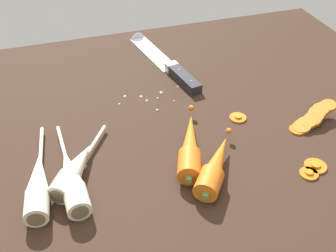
{
  "coord_description": "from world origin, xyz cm",
  "views": [
    {
      "loc": [
        -19.69,
        -64.03,
        52.98
      ],
      "look_at": [
        0.0,
        -2.0,
        1.5
      ],
      "focal_mm": 44.43,
      "sensor_mm": 36.0,
      "label": 1
    }
  ],
  "objects_px": {
    "carrot_slice_stack": "(313,118)",
    "carrot_slice_stray_far": "(316,165)",
    "parsnip_front": "(71,179)",
    "chefs_knife": "(161,58)",
    "parsnip_mid_left": "(75,169)",
    "parsnip_mid_right": "(38,184)",
    "carrot_slice_stray_near": "(309,173)",
    "carrot_slice_stray_mid": "(238,117)",
    "whole_carrot_second": "(215,166)",
    "whole_carrot": "(190,146)"
  },
  "relations": [
    {
      "from": "carrot_slice_stack",
      "to": "carrot_slice_stray_mid",
      "type": "distance_m",
      "value": 0.15
    },
    {
      "from": "carrot_slice_stack",
      "to": "carrot_slice_stray_near",
      "type": "xyz_separation_m",
      "value": [
        -0.09,
        -0.13,
        -0.01
      ]
    },
    {
      "from": "parsnip_front",
      "to": "chefs_knife",
      "type": "bearing_deg",
      "value": 54.1
    },
    {
      "from": "whole_carrot_second",
      "to": "parsnip_front",
      "type": "bearing_deg",
      "value": 169.21
    },
    {
      "from": "chefs_knife",
      "to": "parsnip_front",
      "type": "relative_size",
      "value": 1.44
    },
    {
      "from": "whole_carrot",
      "to": "carrot_slice_stack",
      "type": "relative_size",
      "value": 1.76
    },
    {
      "from": "parsnip_mid_left",
      "to": "carrot_slice_stray_far",
      "type": "xyz_separation_m",
      "value": [
        0.42,
        -0.11,
        -0.02
      ]
    },
    {
      "from": "parsnip_front",
      "to": "carrot_slice_stack",
      "type": "height_order",
      "value": "parsnip_front"
    },
    {
      "from": "parsnip_mid_left",
      "to": "carrot_slice_stack",
      "type": "xyz_separation_m",
      "value": [
        0.49,
        0.01,
        -0.01
      ]
    },
    {
      "from": "whole_carrot",
      "to": "parsnip_mid_right",
      "type": "relative_size",
      "value": 0.86
    },
    {
      "from": "parsnip_mid_left",
      "to": "carrot_slice_stray_near",
      "type": "height_order",
      "value": "parsnip_mid_left"
    },
    {
      "from": "carrot_slice_stray_near",
      "to": "carrot_slice_stray_mid",
      "type": "xyz_separation_m",
      "value": [
        -0.05,
        0.19,
        0.0
      ]
    },
    {
      "from": "carrot_slice_stray_mid",
      "to": "carrot_slice_stray_far",
      "type": "relative_size",
      "value": 0.86
    },
    {
      "from": "whole_carrot_second",
      "to": "carrot_slice_stray_near",
      "type": "height_order",
      "value": "whole_carrot_second"
    },
    {
      "from": "carrot_slice_stray_near",
      "to": "parsnip_mid_left",
      "type": "bearing_deg",
      "value": 163.39
    },
    {
      "from": "whole_carrot",
      "to": "carrot_slice_stack",
      "type": "xyz_separation_m",
      "value": [
        0.28,
        0.02,
        -0.01
      ]
    },
    {
      "from": "chefs_knife",
      "to": "carrot_slice_stack",
      "type": "bearing_deg",
      "value": -57.03
    },
    {
      "from": "whole_carrot",
      "to": "carrot_slice_stray_near",
      "type": "distance_m",
      "value": 0.22
    },
    {
      "from": "parsnip_mid_left",
      "to": "parsnip_mid_right",
      "type": "xyz_separation_m",
      "value": [
        -0.06,
        -0.02,
        -0.0
      ]
    },
    {
      "from": "chefs_knife",
      "to": "carrot_slice_stray_near",
      "type": "bearing_deg",
      "value": -74.16
    },
    {
      "from": "whole_carrot_second",
      "to": "parsnip_front",
      "type": "xyz_separation_m",
      "value": [
        -0.25,
        0.05,
        -0.0
      ]
    },
    {
      "from": "carrot_slice_stray_far",
      "to": "whole_carrot",
      "type": "bearing_deg",
      "value": 154.24
    },
    {
      "from": "whole_carrot_second",
      "to": "whole_carrot",
      "type": "bearing_deg",
      "value": 110.9
    },
    {
      "from": "carrot_slice_stray_far",
      "to": "parsnip_front",
      "type": "bearing_deg",
      "value": 168.97
    },
    {
      "from": "whole_carrot_second",
      "to": "chefs_knife",
      "type": "bearing_deg",
      "value": 86.31
    },
    {
      "from": "carrot_slice_stray_mid",
      "to": "parsnip_mid_left",
      "type": "bearing_deg",
      "value": -168.49
    },
    {
      "from": "whole_carrot",
      "to": "carrot_slice_stray_near",
      "type": "xyz_separation_m",
      "value": [
        0.19,
        -0.11,
        -0.02
      ]
    },
    {
      "from": "chefs_knife",
      "to": "carrot_slice_stray_near",
      "type": "relative_size",
      "value": 10.32
    },
    {
      "from": "whole_carrot",
      "to": "carrot_slice_stray_far",
      "type": "bearing_deg",
      "value": -25.76
    },
    {
      "from": "parsnip_front",
      "to": "parsnip_mid_right",
      "type": "relative_size",
      "value": 1.0
    },
    {
      "from": "whole_carrot",
      "to": "carrot_slice_stray_near",
      "type": "relative_size",
      "value": 6.16
    },
    {
      "from": "whole_carrot_second",
      "to": "carrot_slice_stack",
      "type": "height_order",
      "value": "whole_carrot_second"
    },
    {
      "from": "parsnip_front",
      "to": "carrot_slice_stray_mid",
      "type": "height_order",
      "value": "parsnip_front"
    },
    {
      "from": "chefs_knife",
      "to": "carrot_slice_stray_far",
      "type": "bearing_deg",
      "value": -71.23
    },
    {
      "from": "parsnip_front",
      "to": "carrot_slice_stack",
      "type": "xyz_separation_m",
      "value": [
        0.5,
        0.03,
        -0.01
      ]
    },
    {
      "from": "whole_carrot",
      "to": "carrot_slice_stray_near",
      "type": "height_order",
      "value": "whole_carrot"
    },
    {
      "from": "carrot_slice_stray_near",
      "to": "carrot_slice_stray_mid",
      "type": "distance_m",
      "value": 0.2
    },
    {
      "from": "whole_carrot_second",
      "to": "parsnip_mid_left",
      "type": "xyz_separation_m",
      "value": [
        -0.24,
        0.07,
        -0.0
      ]
    },
    {
      "from": "chefs_knife",
      "to": "whole_carrot_second",
      "type": "distance_m",
      "value": 0.42
    },
    {
      "from": "carrot_slice_stray_mid",
      "to": "parsnip_front",
      "type": "bearing_deg",
      "value": -165.43
    },
    {
      "from": "parsnip_mid_left",
      "to": "whole_carrot_second",
      "type": "bearing_deg",
      "value": -16.19
    },
    {
      "from": "whole_carrot_second",
      "to": "parsnip_mid_right",
      "type": "height_order",
      "value": "whole_carrot_second"
    },
    {
      "from": "carrot_slice_stack",
      "to": "carrot_slice_stray_far",
      "type": "height_order",
      "value": "carrot_slice_stack"
    },
    {
      "from": "chefs_knife",
      "to": "carrot_slice_stray_far",
      "type": "relative_size",
      "value": 8.46
    },
    {
      "from": "parsnip_mid_right",
      "to": "carrot_slice_stray_near",
      "type": "distance_m",
      "value": 0.47
    },
    {
      "from": "chefs_knife",
      "to": "parsnip_mid_left",
      "type": "xyz_separation_m",
      "value": [
        -0.26,
        -0.35,
        0.01
      ]
    },
    {
      "from": "carrot_slice_stack",
      "to": "carrot_slice_stray_near",
      "type": "distance_m",
      "value": 0.16
    },
    {
      "from": "chefs_knife",
      "to": "parsnip_mid_right",
      "type": "xyz_separation_m",
      "value": [
        -0.33,
        -0.37,
        0.01
      ]
    },
    {
      "from": "parsnip_mid_left",
      "to": "carrot_slice_stray_near",
      "type": "relative_size",
      "value": 5.45
    },
    {
      "from": "chefs_knife",
      "to": "carrot_slice_stray_far",
      "type": "height_order",
      "value": "chefs_knife"
    }
  ]
}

